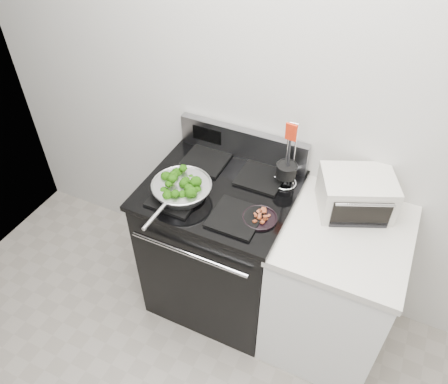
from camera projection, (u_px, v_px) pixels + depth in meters
The scene contains 8 objects.
back_wall at pixel (303, 104), 2.17m from camera, with size 4.00×0.02×2.70m, color beige.
gas_range at pixel (220, 245), 2.62m from camera, with size 0.79×0.69×1.13m.
counter at pixel (331, 288), 2.42m from camera, with size 0.62×0.68×0.92m.
skillet at pixel (181, 189), 2.23m from camera, with size 0.31×0.50×0.07m.
broccoli_pile at pixel (181, 186), 2.22m from camera, with size 0.25×0.25×0.08m, color black, non-canonical shape.
bacon_plate at pixel (260, 216), 2.13m from camera, with size 0.17×0.17×0.04m.
utensil_holder at pixel (286, 174), 2.29m from camera, with size 0.13×0.13×0.39m.
toaster_oven at pixel (356, 194), 2.17m from camera, with size 0.43×0.39×0.20m.
Camera 1 is at (0.46, -0.14, 2.48)m, focal length 35.00 mm.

